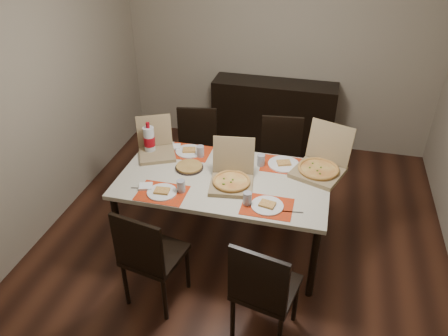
{
  "coord_description": "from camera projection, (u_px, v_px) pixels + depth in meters",
  "views": [
    {
      "loc": [
        0.61,
        -3.2,
        2.85
      ],
      "look_at": [
        -0.15,
        -0.15,
        0.85
      ],
      "focal_mm": 35.0,
      "sensor_mm": 36.0,
      "label": 1
    }
  ],
  "objects": [
    {
      "name": "dining_table",
      "position": [
        224.0,
        184.0,
        3.81
      ],
      "size": [
        1.8,
        1.0,
        0.75
      ],
      "color": "beige",
      "rests_on": "ground"
    },
    {
      "name": "napkin_loose",
      "position": [
        222.0,
        179.0,
        3.75
      ],
      "size": [
        0.16,
        0.16,
        0.02
      ],
      "primitive_type": "cube",
      "rotation": [
        0.0,
        0.0,
        0.68
      ],
      "color": "white",
      "rests_on": "dining_table"
    },
    {
      "name": "pizza_box_center",
      "position": [
        232.0,
        178.0,
        3.67
      ],
      "size": [
        0.4,
        0.44,
        0.36
      ],
      "color": "#8A744F",
      "rests_on": "dining_table"
    },
    {
      "name": "pizza_box_right",
      "position": [
        320.0,
        166.0,
        3.82
      ],
      "size": [
        0.53,
        0.55,
        0.4
      ],
      "color": "#8A744F",
      "rests_on": "dining_table"
    },
    {
      "name": "faina_plate",
      "position": [
        189.0,
        167.0,
        3.9
      ],
      "size": [
        0.25,
        0.25,
        0.03
      ],
      "color": "black",
      "rests_on": "dining_table"
    },
    {
      "name": "setting_near_left",
      "position": [
        165.0,
        190.0,
        3.58
      ],
      "size": [
        0.48,
        0.3,
        0.11
      ],
      "color": "red",
      "rests_on": "dining_table"
    },
    {
      "name": "ground",
      "position": [
        243.0,
        236.0,
        4.28
      ],
      "size": [
        3.8,
        4.0,
        0.02
      ],
      "primitive_type": "cube",
      "color": "#412014",
      "rests_on": "ground"
    },
    {
      "name": "dip_bowl",
      "position": [
        245.0,
        165.0,
        3.92
      ],
      "size": [
        0.16,
        0.16,
        0.03
      ],
      "primitive_type": "imported",
      "rotation": [
        0.0,
        0.0,
        0.23
      ],
      "color": "white",
      "rests_on": "dining_table"
    },
    {
      "name": "setting_far_right",
      "position": [
        278.0,
        163.0,
        3.94
      ],
      "size": [
        0.44,
        0.3,
        0.11
      ],
      "color": "red",
      "rests_on": "dining_table"
    },
    {
      "name": "soda_bottle",
      "position": [
        149.0,
        140.0,
        4.06
      ],
      "size": [
        0.11,
        0.11,
        0.32
      ],
      "color": "silver",
      "rests_on": "dining_table"
    },
    {
      "name": "chair_far_left",
      "position": [
        197.0,
        148.0,
        4.68
      ],
      "size": [
        0.49,
        0.49,
        0.93
      ],
      "color": "black",
      "rests_on": "ground"
    },
    {
      "name": "setting_near_right",
      "position": [
        262.0,
        204.0,
        3.43
      ],
      "size": [
        0.48,
        0.3,
        0.11
      ],
      "color": "red",
      "rests_on": "dining_table"
    },
    {
      "name": "sideboard",
      "position": [
        273.0,
        117.0,
        5.49
      ],
      "size": [
        1.5,
        0.4,
        0.9
      ],
      "primitive_type": "cube",
      "color": "black",
      "rests_on": "ground"
    },
    {
      "name": "chair_near_right",
      "position": [
        263.0,
        289.0,
        3.03
      ],
      "size": [
        0.5,
        0.5,
        0.93
      ],
      "color": "black",
      "rests_on": "ground"
    },
    {
      "name": "chair_far_right",
      "position": [
        280.0,
        158.0,
        4.51
      ],
      "size": [
        0.47,
        0.47,
        0.93
      ],
      "color": "black",
      "rests_on": "ground"
    },
    {
      "name": "room_walls",
      "position": [
        258.0,
        47.0,
        3.69
      ],
      "size": [
        3.84,
        4.02,
        2.62
      ],
      "color": "gray",
      "rests_on": "ground"
    },
    {
      "name": "pizza_box_left",
      "position": [
        156.0,
        148.0,
        4.1
      ],
      "size": [
        0.45,
        0.47,
        0.33
      ],
      "color": "#8A744F",
      "rests_on": "dining_table"
    },
    {
      "name": "chair_near_left",
      "position": [
        149.0,
        255.0,
        3.31
      ],
      "size": [
        0.49,
        0.49,
        0.93
      ],
      "color": "black",
      "rests_on": "ground"
    },
    {
      "name": "setting_far_left",
      "position": [
        190.0,
        151.0,
        4.12
      ],
      "size": [
        0.5,
        0.3,
        0.11
      ],
      "color": "red",
      "rests_on": "dining_table"
    }
  ]
}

